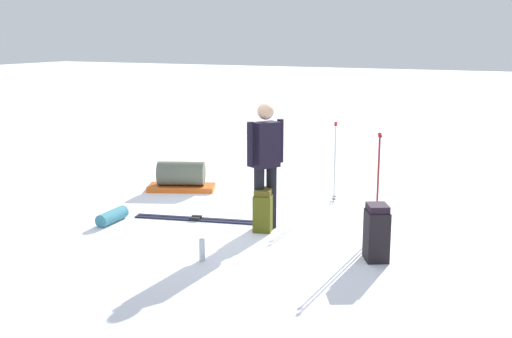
{
  "coord_description": "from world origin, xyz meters",
  "views": [
    {
      "loc": [
        -7.8,
        -3.75,
        2.56
      ],
      "look_at": [
        0.0,
        0.0,
        0.7
      ],
      "focal_mm": 43.89,
      "sensor_mm": 36.0,
      "label": 1
    }
  ],
  "objects_px": {
    "gear_sled": "(181,177)",
    "thermos_bottle": "(202,250)",
    "ski_poles_planted_far": "(378,181)",
    "sleeping_mat_rolled": "(112,216)",
    "ski_poles_planted_near": "(335,158)",
    "backpack_bright": "(263,210)",
    "backpack_large_dark": "(377,233)",
    "skier_standing": "(265,159)",
    "ski_pair_near": "(196,219)"
  },
  "relations": [
    {
      "from": "ski_poles_planted_near",
      "to": "backpack_large_dark",
      "type": "bearing_deg",
      "value": -150.64
    },
    {
      "from": "skier_standing",
      "to": "backpack_bright",
      "type": "relative_size",
      "value": 2.99
    },
    {
      "from": "gear_sled",
      "to": "ski_pair_near",
      "type": "bearing_deg",
      "value": -141.22
    },
    {
      "from": "ski_poles_planted_far",
      "to": "sleeping_mat_rolled",
      "type": "bearing_deg",
      "value": 105.2
    },
    {
      "from": "sleeping_mat_rolled",
      "to": "thermos_bottle",
      "type": "relative_size",
      "value": 2.12
    },
    {
      "from": "ski_poles_planted_far",
      "to": "thermos_bottle",
      "type": "xyz_separation_m",
      "value": [
        -1.7,
        1.59,
        -0.62
      ]
    },
    {
      "from": "backpack_bright",
      "to": "gear_sled",
      "type": "distance_m",
      "value": 2.57
    },
    {
      "from": "skier_standing",
      "to": "gear_sled",
      "type": "relative_size",
      "value": 1.43
    },
    {
      "from": "gear_sled",
      "to": "thermos_bottle",
      "type": "bearing_deg",
      "value": -143.69
    },
    {
      "from": "ski_poles_planted_far",
      "to": "ski_pair_near",
      "type": "bearing_deg",
      "value": 97.53
    },
    {
      "from": "ski_pair_near",
      "to": "backpack_large_dark",
      "type": "bearing_deg",
      "value": -99.88
    },
    {
      "from": "skier_standing",
      "to": "ski_pair_near",
      "type": "distance_m",
      "value": 1.42
    },
    {
      "from": "sleeping_mat_rolled",
      "to": "backpack_large_dark",
      "type": "bearing_deg",
      "value": -87.8
    },
    {
      "from": "skier_standing",
      "to": "gear_sled",
      "type": "bearing_deg",
      "value": 58.6
    },
    {
      "from": "skier_standing",
      "to": "sleeping_mat_rolled",
      "type": "relative_size",
      "value": 3.09
    },
    {
      "from": "ski_poles_planted_near",
      "to": "thermos_bottle",
      "type": "height_order",
      "value": "ski_poles_planted_near"
    },
    {
      "from": "ski_pair_near",
      "to": "skier_standing",
      "type": "bearing_deg",
      "value": -86.94
    },
    {
      "from": "backpack_large_dark",
      "to": "thermos_bottle",
      "type": "relative_size",
      "value": 2.57
    },
    {
      "from": "ski_poles_planted_far",
      "to": "sleeping_mat_rolled",
      "type": "xyz_separation_m",
      "value": [
        -0.95,
        3.48,
        -0.66
      ]
    },
    {
      "from": "sleeping_mat_rolled",
      "to": "skier_standing",
      "type": "bearing_deg",
      "value": -71.74
    },
    {
      "from": "backpack_bright",
      "to": "thermos_bottle",
      "type": "relative_size",
      "value": 2.18
    },
    {
      "from": "gear_sled",
      "to": "sleeping_mat_rolled",
      "type": "height_order",
      "value": "gear_sled"
    },
    {
      "from": "thermos_bottle",
      "to": "ski_poles_planted_near",
      "type": "bearing_deg",
      "value": -9.4
    },
    {
      "from": "sleeping_mat_rolled",
      "to": "ski_poles_planted_near",
      "type": "bearing_deg",
      "value": -44.97
    },
    {
      "from": "skier_standing",
      "to": "thermos_bottle",
      "type": "bearing_deg",
      "value": 174.17
    },
    {
      "from": "ski_poles_planted_near",
      "to": "gear_sled",
      "type": "distance_m",
      "value": 2.62
    },
    {
      "from": "backpack_large_dark",
      "to": "thermos_bottle",
      "type": "height_order",
      "value": "backpack_large_dark"
    },
    {
      "from": "sleeping_mat_rolled",
      "to": "thermos_bottle",
      "type": "bearing_deg",
      "value": -111.73
    },
    {
      "from": "skier_standing",
      "to": "sleeping_mat_rolled",
      "type": "xyz_separation_m",
      "value": [
        -0.67,
        2.04,
        -0.86
      ]
    },
    {
      "from": "ski_poles_planted_far",
      "to": "gear_sled",
      "type": "distance_m",
      "value": 3.79
    },
    {
      "from": "backpack_large_dark",
      "to": "backpack_bright",
      "type": "distance_m",
      "value": 1.72
    },
    {
      "from": "ski_pair_near",
      "to": "gear_sled",
      "type": "xyz_separation_m",
      "value": [
        1.38,
        1.11,
        0.21
      ]
    },
    {
      "from": "ski_poles_planted_near",
      "to": "ski_poles_planted_far",
      "type": "bearing_deg",
      "value": -144.08
    },
    {
      "from": "ski_poles_planted_far",
      "to": "thermos_bottle",
      "type": "height_order",
      "value": "ski_poles_planted_far"
    },
    {
      "from": "ski_poles_planted_far",
      "to": "gear_sled",
      "type": "height_order",
      "value": "ski_poles_planted_far"
    },
    {
      "from": "ski_poles_planted_near",
      "to": "backpack_bright",
      "type": "bearing_deg",
      "value": 168.24
    },
    {
      "from": "ski_pair_near",
      "to": "ski_poles_planted_far",
      "type": "height_order",
      "value": "ski_poles_planted_far"
    },
    {
      "from": "sleeping_mat_rolled",
      "to": "thermos_bottle",
      "type": "distance_m",
      "value": 2.04
    },
    {
      "from": "skier_standing",
      "to": "ski_poles_planted_near",
      "type": "xyz_separation_m",
      "value": [
        1.75,
        -0.38,
        -0.26
      ]
    },
    {
      "from": "ski_poles_planted_near",
      "to": "thermos_bottle",
      "type": "relative_size",
      "value": 4.81
    },
    {
      "from": "backpack_bright",
      "to": "gear_sled",
      "type": "xyz_separation_m",
      "value": [
        1.38,
        2.17,
        -0.05
      ]
    },
    {
      "from": "backpack_bright",
      "to": "thermos_bottle",
      "type": "bearing_deg",
      "value": 173.79
    },
    {
      "from": "ski_poles_planted_near",
      "to": "gear_sled",
      "type": "height_order",
      "value": "ski_poles_planted_near"
    },
    {
      "from": "ski_poles_planted_near",
      "to": "sleeping_mat_rolled",
      "type": "height_order",
      "value": "ski_poles_planted_near"
    },
    {
      "from": "skier_standing",
      "to": "gear_sled",
      "type": "xyz_separation_m",
      "value": [
        1.32,
        2.16,
        -0.73
      ]
    },
    {
      "from": "backpack_large_dark",
      "to": "ski_poles_planted_near",
      "type": "bearing_deg",
      "value": 29.36
    },
    {
      "from": "gear_sled",
      "to": "thermos_bottle",
      "type": "height_order",
      "value": "gear_sled"
    },
    {
      "from": "ski_pair_near",
      "to": "thermos_bottle",
      "type": "height_order",
      "value": "thermos_bottle"
    },
    {
      "from": "ski_poles_planted_far",
      "to": "skier_standing",
      "type": "bearing_deg",
      "value": 100.75
    },
    {
      "from": "ski_poles_planted_near",
      "to": "gear_sled",
      "type": "bearing_deg",
      "value": 99.51
    }
  ]
}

